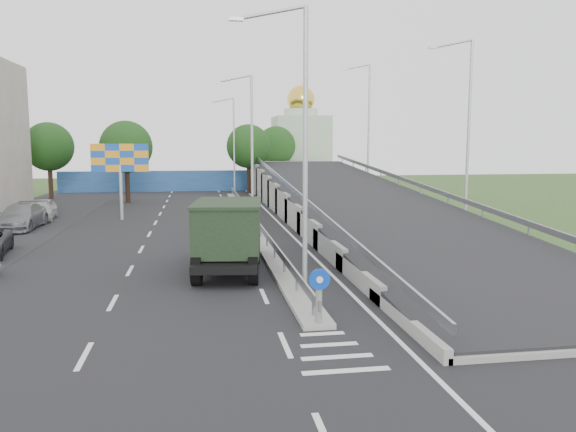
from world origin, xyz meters
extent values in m
plane|color=#2D4C1E|center=(0.00, 0.00, 0.00)|extent=(160.00, 160.00, 0.00)
cube|color=black|center=(-3.00, 20.00, 0.00)|extent=(26.00, 90.00, 0.04)
cube|color=gray|center=(0.00, 24.00, 0.10)|extent=(1.00, 44.00, 0.20)
cube|color=gray|center=(12.30, 24.00, 2.35)|extent=(0.10, 50.00, 0.32)
cube|color=gray|center=(2.80, 24.00, 2.35)|extent=(0.10, 50.00, 0.32)
cube|color=gray|center=(0.00, 24.00, 0.75)|extent=(0.08, 44.00, 0.32)
cylinder|color=gray|center=(0.00, 24.00, 0.50)|extent=(0.09, 0.09, 0.60)
cylinder|color=black|center=(0.00, 2.20, 0.80)|extent=(0.20, 0.20, 1.20)
cylinder|color=#0C3FBF|center=(0.00, 2.12, 1.55)|extent=(0.64, 0.05, 0.64)
cylinder|color=white|center=(0.00, 2.09, 1.55)|extent=(0.20, 0.03, 0.20)
cylinder|color=#B2B5B7|center=(0.30, 6.00, 5.20)|extent=(0.18, 0.18, 10.00)
cylinder|color=#B2B5B7|center=(-0.90, 6.00, 9.95)|extent=(2.57, 0.12, 0.66)
cube|color=#B2B5B7|center=(-2.10, 6.00, 9.70)|extent=(0.50, 0.18, 0.12)
cylinder|color=#B2B5B7|center=(0.30, 26.00, 5.20)|extent=(0.18, 0.18, 10.00)
cylinder|color=#B2B5B7|center=(-0.90, 26.00, 9.95)|extent=(2.57, 0.12, 0.66)
cube|color=#B2B5B7|center=(-2.10, 26.00, 9.70)|extent=(0.50, 0.18, 0.12)
cylinder|color=#B2B5B7|center=(0.30, 46.00, 5.20)|extent=(0.18, 0.18, 10.00)
cylinder|color=#B2B5B7|center=(-0.90, 46.00, 9.95)|extent=(2.57, 0.12, 0.66)
cube|color=#B2B5B7|center=(-2.10, 46.00, 9.70)|extent=(0.50, 0.18, 0.12)
cube|color=navy|center=(-4.00, 52.00, 1.20)|extent=(30.00, 0.50, 2.40)
cube|color=#B2CCAD|center=(10.00, 60.00, 4.50)|extent=(7.00, 7.00, 9.00)
cylinder|color=#B2CCAD|center=(10.00, 60.00, 9.50)|extent=(4.40, 4.40, 1.00)
sphere|color=gold|center=(10.00, 60.00, 11.20)|extent=(3.60, 3.60, 3.60)
cone|color=gold|center=(10.00, 60.00, 13.20)|extent=(0.30, 0.30, 1.20)
cylinder|color=#B2B5B7|center=(-9.00, 28.00, 2.00)|extent=(0.24, 0.24, 4.00)
cube|color=orange|center=(-9.00, 28.00, 4.50)|extent=(4.00, 0.20, 2.00)
cylinder|color=black|center=(-10.00, 40.00, 2.00)|extent=(0.44, 0.44, 4.00)
sphere|color=#0E3311|center=(-10.00, 40.00, 5.20)|extent=(4.80, 4.80, 4.80)
cylinder|color=black|center=(2.00, 48.00, 2.00)|extent=(0.44, 0.44, 4.00)
sphere|color=#0E3311|center=(2.00, 48.00, 5.20)|extent=(4.80, 4.80, 4.80)
cylinder|color=black|center=(-18.00, 45.00, 2.00)|extent=(0.44, 0.44, 4.00)
sphere|color=#0E3311|center=(-18.00, 45.00, 5.20)|extent=(4.80, 4.80, 4.80)
cylinder|color=black|center=(6.00, 55.00, 2.00)|extent=(0.44, 0.44, 4.00)
sphere|color=#0E3311|center=(6.00, 55.00, 5.20)|extent=(4.80, 4.80, 4.80)
cylinder|color=black|center=(-3.02, 12.91, 0.61)|extent=(0.53, 1.26, 1.22)
cylinder|color=black|center=(-0.82, 12.64, 0.61)|extent=(0.53, 1.26, 1.22)
cylinder|color=black|center=(-3.14, 11.92, 0.61)|extent=(0.53, 1.26, 1.22)
cylinder|color=black|center=(-0.94, 11.65, 0.61)|extent=(0.53, 1.26, 1.22)
cylinder|color=black|center=(-3.61, 8.07, 0.61)|extent=(0.53, 1.26, 1.22)
cylinder|color=black|center=(-1.41, 7.80, 0.61)|extent=(0.53, 1.26, 1.22)
cube|color=black|center=(-2.20, 10.46, 0.77)|extent=(3.36, 7.12, 0.33)
cube|color=navy|center=(-1.88, 13.05, 1.88)|extent=(2.74, 2.07, 1.88)
cube|color=black|center=(-1.78, 13.89, 2.38)|extent=(2.09, 0.32, 0.77)
cube|color=black|center=(-1.77, 13.98, 0.72)|extent=(2.55, 0.47, 0.55)
cube|color=black|center=(-2.28, 9.81, 1.99)|extent=(3.15, 4.50, 1.99)
cube|color=black|center=(-2.28, 9.81, 3.04)|extent=(3.27, 4.62, 0.13)
imported|color=slate|center=(-14.88, 24.57, 0.82)|extent=(2.41, 5.68, 1.64)
imported|color=#B6B5B2|center=(-14.74, 28.75, 0.79)|extent=(2.37, 4.81, 1.58)
camera|label=1|loc=(-3.46, -13.67, 5.54)|focal=35.00mm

